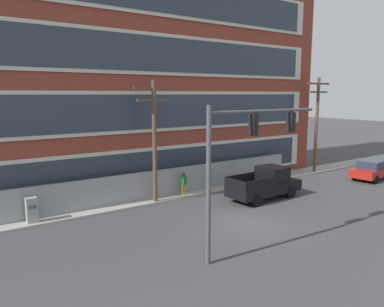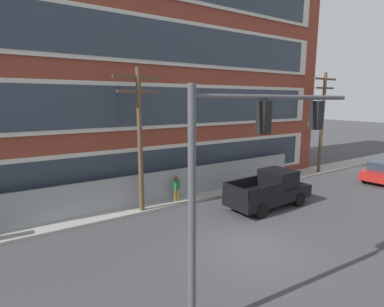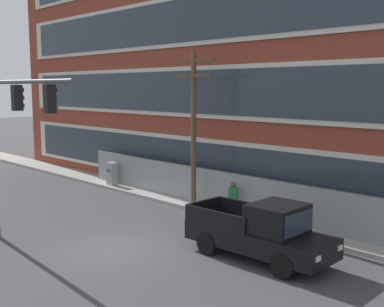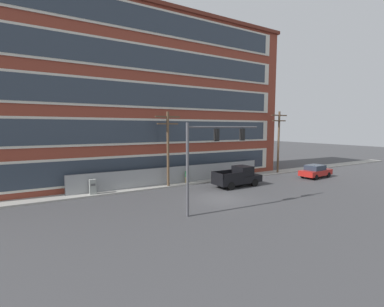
{
  "view_description": "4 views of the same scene",
  "coord_description": "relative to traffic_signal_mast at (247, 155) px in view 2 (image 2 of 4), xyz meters",
  "views": [
    {
      "loc": [
        -13.24,
        -13.82,
        6.83
      ],
      "look_at": [
        -1.31,
        3.32,
        3.49
      ],
      "focal_mm": 35.0,
      "sensor_mm": 36.0,
      "label": 1
    },
    {
      "loc": [
        -8.31,
        -8.24,
        6.02
      ],
      "look_at": [
        0.08,
        4.61,
        3.28
      ],
      "focal_mm": 28.0,
      "sensor_mm": 36.0,
      "label": 2
    },
    {
      "loc": [
        14.17,
        -9.83,
        5.9
      ],
      "look_at": [
        1.29,
        2.7,
        3.44
      ],
      "focal_mm": 45.0,
      "sensor_mm": 36.0,
      "label": 3
    },
    {
      "loc": [
        -12.61,
        -17.49,
        6.05
      ],
      "look_at": [
        -1.69,
        2.0,
        3.82
      ],
      "focal_mm": 24.0,
      "sensor_mm": 36.0,
      "label": 4
    }
  ],
  "objects": [
    {
      "name": "sidewalk_building_side",
      "position": [
        2.77,
        9.26,
        -4.49
      ],
      "size": [
        80.0,
        1.89,
        0.16
      ],
      "primitive_type": "cube",
      "color": "#9E9B93",
      "rests_on": "ground"
    },
    {
      "name": "chain_link_fence",
      "position": [
        2.11,
        9.37,
        -3.57
      ],
      "size": [
        21.84,
        0.06,
        1.97
      ],
      "color": "gray",
      "rests_on": "ground"
    },
    {
      "name": "brick_mill_building",
      "position": [
        -1.03,
        14.33,
        4.81
      ],
      "size": [
        37.08,
        8.84,
        18.73
      ],
      "color": "brown",
      "rests_on": "ground"
    },
    {
      "name": "ground_plane",
      "position": [
        2.77,
        2.44,
        -4.57
      ],
      "size": [
        160.0,
        160.0,
        0.0
      ],
      "primitive_type": "plane",
      "color": "#424244"
    },
    {
      "name": "utility_pole_near_corner",
      "position": [
        0.62,
        8.59,
        -0.27
      ],
      "size": [
        2.65,
        0.26,
        7.66
      ],
      "color": "brown",
      "rests_on": "ground"
    },
    {
      "name": "pickup_truck_black",
      "position": [
        7.16,
        5.48,
        -3.6
      ],
      "size": [
        5.39,
        2.2,
        2.08
      ],
      "color": "black",
      "rests_on": "ground"
    },
    {
      "name": "pedestrian_near_cabinet",
      "position": [
        2.93,
        8.86,
        -3.59
      ],
      "size": [
        0.47,
        0.39,
        1.69
      ],
      "color": "#B7932D",
      "rests_on": "ground"
    },
    {
      "name": "utility_pole_midblock",
      "position": [
        16.52,
        8.74,
        0.01
      ],
      "size": [
        2.71,
        0.26,
        8.17
      ],
      "color": "brown",
      "rests_on": "ground"
    },
    {
      "name": "traffic_signal_mast",
      "position": [
        0.0,
        0.0,
        0.0
      ],
      "size": [
        6.2,
        0.43,
        6.4
      ],
      "color": "#4C4C51",
      "rests_on": "ground"
    }
  ]
}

